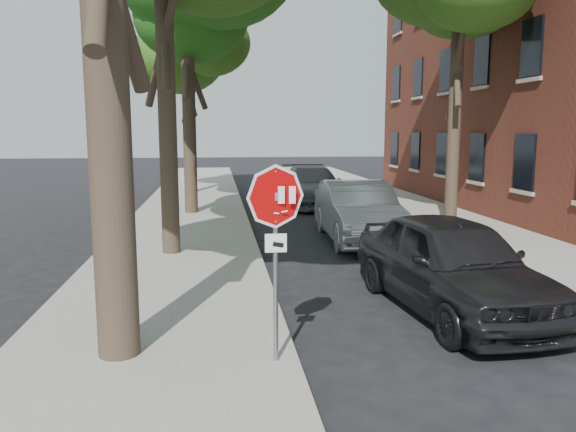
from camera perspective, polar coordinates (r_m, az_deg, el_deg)
name	(u,v)px	position (r m, az deg, el deg)	size (l,w,h in m)	color
ground	(327,366)	(7.85, 4.03, -14.97)	(120.00, 120.00, 0.00)	black
sidewalk_left	(186,222)	(19.32, -10.31, -0.64)	(4.00, 55.00, 0.12)	gray
sidewalk_right	(427,218)	(20.67, 13.92, -0.15)	(4.00, 55.00, 0.12)	gray
curb_left	(247,221)	(19.32, -4.23, -0.51)	(0.12, 55.00, 0.13)	#9E9384
curb_right	(371,219)	(20.03, 8.45, -0.25)	(0.12, 55.00, 0.13)	#9E9384
stop_sign	(276,225)	(7.16, -1.26, -0.95)	(0.76, 0.34, 2.61)	gray
tree_far	(187,45)	(28.48, -10.19, 16.77)	(5.29, 4.91, 9.33)	black
car_a	(452,264)	(10.22, 16.28, -4.66)	(2.01, 4.99, 1.70)	black
car_b	(358,212)	(16.14, 7.11, 0.45)	(1.80, 5.17, 1.70)	#9D9FA5
car_c	(312,186)	(23.66, 2.42, 3.05)	(2.31, 5.69, 1.65)	#4C4C51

